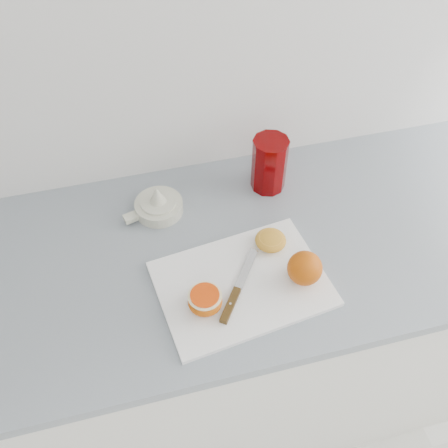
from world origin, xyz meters
The scene contains 8 objects.
counter centered at (0.23, 1.70, 0.45)m, with size 2.41×0.64×0.89m.
cutting_board centered at (0.24, 1.58, 0.90)m, with size 0.37×0.26×0.01m, color white.
whole_orange centered at (0.38, 1.56, 0.94)m, with size 0.08×0.08×0.08m.
half_orange centered at (0.15, 1.54, 0.92)m, with size 0.07×0.07×0.05m.
squeezed_shell centered at (0.33, 1.67, 0.92)m, with size 0.07×0.07×0.03m.
paring_knife centered at (0.21, 1.54, 0.91)m, with size 0.13×0.18×0.01m.
citrus_juicer centered at (0.10, 1.85, 0.91)m, with size 0.15×0.12×0.08m.
red_tumbler centered at (0.39, 1.87, 0.96)m, with size 0.09×0.09×0.15m.
Camera 1 is at (0.05, 0.98, 1.83)m, focal length 40.00 mm.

